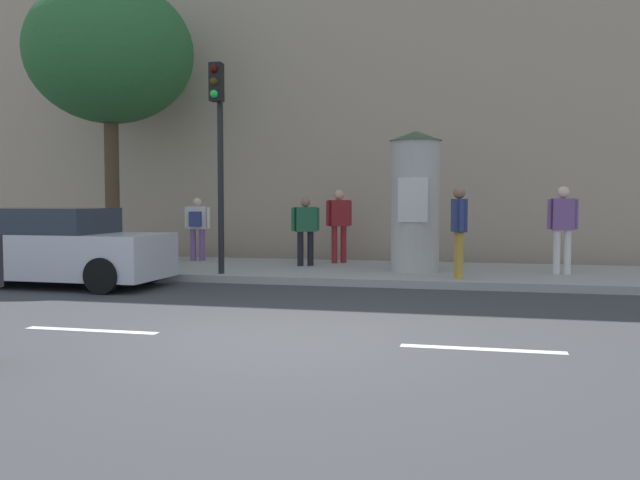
{
  "coord_description": "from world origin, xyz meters",
  "views": [
    {
      "loc": [
        2.38,
        -7.77,
        1.66
      ],
      "look_at": [
        0.09,
        2.0,
        1.06
      ],
      "focal_mm": 38.95,
      "sensor_mm": 36.0,
      "label": 1
    }
  ],
  "objects": [
    {
      "name": "ground_plane",
      "position": [
        0.0,
        0.0,
        0.0
      ],
      "size": [
        80.0,
        80.0,
        0.0
      ],
      "primitive_type": "plane",
      "color": "#38383A"
    },
    {
      "name": "sidewalk_curb",
      "position": [
        0.0,
        7.0,
        0.07
      ],
      "size": [
        36.0,
        4.0,
        0.15
      ],
      "primitive_type": "cube",
      "color": "#9E9B93",
      "rests_on": "ground_plane"
    },
    {
      "name": "lane_markings",
      "position": [
        -0.0,
        0.0,
        0.0
      ],
      "size": [
        25.8,
        0.16,
        0.01
      ],
      "color": "silver",
      "rests_on": "ground_plane"
    },
    {
      "name": "building_backdrop",
      "position": [
        0.0,
        12.0,
        5.84
      ],
      "size": [
        36.0,
        5.0,
        11.68
      ],
      "primitive_type": "cube",
      "color": "tan",
      "rests_on": "ground_plane"
    },
    {
      "name": "traffic_light",
      "position": [
        -2.74,
        5.24,
        2.96
      ],
      "size": [
        0.24,
        0.45,
        4.17
      ],
      "color": "black",
      "rests_on": "sidewalk_curb"
    },
    {
      "name": "poster_column",
      "position": [
        1.02,
        6.73,
        1.62
      ],
      "size": [
        1.1,
        1.1,
        2.91
      ],
      "color": "#B2ADA3",
      "rests_on": "sidewalk_curb"
    },
    {
      "name": "street_tree",
      "position": [
        -6.25,
        7.28,
        5.09
      ],
      "size": [
        3.92,
        3.92,
        6.63
      ],
      "color": "#4C3826",
      "rests_on": "sidewalk_curb"
    },
    {
      "name": "pedestrian_near_pole",
      "position": [
        -1.48,
        7.31,
        1.05
      ],
      "size": [
        0.57,
        0.45,
        1.53
      ],
      "color": "black",
      "rests_on": "sidewalk_curb"
    },
    {
      "name": "pedestrian_with_backpack",
      "position": [
        -0.89,
        8.17,
        1.17
      ],
      "size": [
        0.54,
        0.47,
        1.72
      ],
      "color": "maroon",
      "rests_on": "sidewalk_curb"
    },
    {
      "name": "pedestrian_in_red_top",
      "position": [
        -4.37,
        7.95,
        1.06
      ],
      "size": [
        0.63,
        0.42,
        1.53
      ],
      "color": "#724C84",
      "rests_on": "sidewalk_curb"
    },
    {
      "name": "pedestrian_tallest",
      "position": [
        1.96,
        5.57,
        1.18
      ],
      "size": [
        0.33,
        0.59,
        1.75
      ],
      "color": "#B78C33",
      "rests_on": "sidewalk_curb"
    },
    {
      "name": "pedestrian_in_light_jacket",
      "position": [
        3.95,
        6.85,
        1.2
      ],
      "size": [
        0.6,
        0.42,
        1.76
      ],
      "color": "silver",
      "rests_on": "sidewalk_curb"
    },
    {
      "name": "parked_car_blue",
      "position": [
        -5.57,
        3.89,
        0.72
      ],
      "size": [
        4.31,
        1.9,
        1.48
      ],
      "color": "silver",
      "rests_on": "ground_plane"
    }
  ]
}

